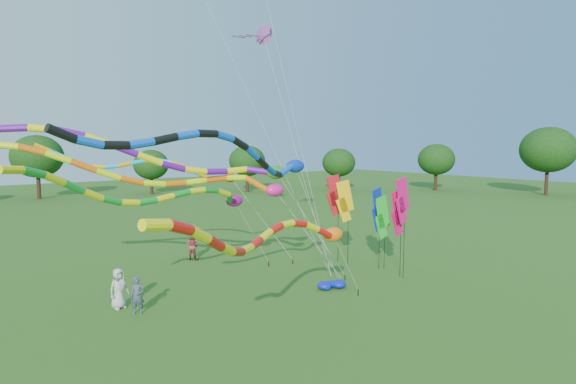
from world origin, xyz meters
TOP-DOWN VIEW (x-y plane):
  - ground at (0.00, 0.00)m, footprint 160.00×160.00m
  - tree_ring at (-1.68, -1.03)m, footprint 115.94×117.88m
  - tube_kite_red at (-4.31, -1.17)m, footprint 12.31×6.21m
  - tube_kite_orange at (-5.44, 6.37)m, footprint 15.87×5.67m
  - tube_kite_purple at (-5.74, 6.16)m, footprint 17.43×4.95m
  - tube_kite_blue at (-4.92, 0.76)m, footprint 13.64×4.30m
  - tube_kite_cyan at (-3.59, 11.37)m, footprint 12.29×6.29m
  - tube_kite_green at (-5.30, 5.72)m, footprint 13.73×5.99m
  - delta_kite_high_c at (3.17, 11.27)m, footprint 3.00×8.08m
  - banner_pole_magenta_a at (5.94, 2.60)m, footprint 1.16×0.09m
  - banner_pole_red at (5.53, 7.14)m, footprint 1.14×0.38m
  - banner_pole_magenta_b at (5.88, 2.30)m, footprint 1.16×0.18m
  - banner_pole_blue_a at (6.29, 4.38)m, footprint 1.15×0.31m
  - banner_pole_orange at (5.43, 6.19)m, footprint 1.12×0.47m
  - banner_pole_green at (6.54, 4.29)m, footprint 1.16×0.17m
  - blue_nylon_heap at (1.69, 3.29)m, footprint 1.49×1.42m
  - person_a at (-7.53, 6.67)m, footprint 0.98×0.77m
  - person_b at (-7.13, 5.48)m, footprint 0.70×0.62m
  - person_c at (-1.08, 12.86)m, footprint 1.02×1.07m

SIDE VIEW (x-z plane):
  - ground at x=0.00m, z-range 0.00..0.00m
  - blue_nylon_heap at x=1.69m, z-range -0.03..0.43m
  - person_b at x=-7.13m, z-range 0.00..1.60m
  - person_c at x=-1.08m, z-range 0.00..1.73m
  - person_a at x=-7.53m, z-range 0.00..1.77m
  - banner_pole_green at x=6.54m, z-range 0.87..5.13m
  - banner_pole_blue_a at x=6.29m, z-range 1.10..5.83m
  - banner_pole_magenta_a at x=5.94m, z-range 1.12..5.90m
  - banner_pole_orange at x=5.43m, z-range 1.27..6.35m
  - banner_pole_red at x=5.53m, z-range 1.40..6.74m
  - tube_kite_red at x=-4.31m, z-range 1.01..7.19m
  - banner_pole_magenta_b at x=5.88m, z-range 1.46..6.91m
  - tube_kite_green at x=-5.30m, z-range 1.38..8.49m
  - tube_kite_orange at x=-5.44m, z-range 1.81..9.72m
  - tree_ring at x=-1.68m, z-range 0.93..10.62m
  - tube_kite_cyan at x=-3.59m, z-range 1.97..9.63m
  - tube_kite_purple at x=-5.74m, z-range 2.30..10.90m
  - tube_kite_blue at x=-4.92m, z-range 2.64..10.83m
  - delta_kite_high_c at x=3.17m, z-range 6.15..21.57m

